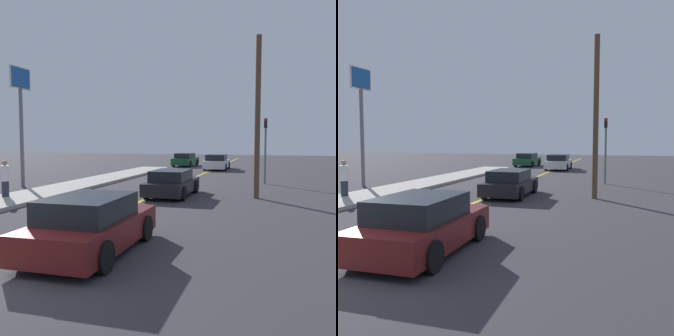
% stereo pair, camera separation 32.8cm
% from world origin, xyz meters
% --- Properties ---
extents(road_center_line, '(0.20, 60.00, 0.01)m').
position_xyz_m(road_center_line, '(0.00, 18.00, 0.00)').
color(road_center_line, gold).
rests_on(road_center_line, ground_plane).
extents(sidewalk_left, '(2.50, 26.79, 0.15)m').
position_xyz_m(sidewalk_left, '(-5.17, 13.39, 0.08)').
color(sidewalk_left, '#ADA89E').
rests_on(sidewalk_left, ground_plane).
extents(car_near_right_lane, '(1.99, 4.01, 1.33)m').
position_xyz_m(car_near_right_lane, '(1.47, 2.33, 0.64)').
color(car_near_right_lane, maroon).
rests_on(car_near_right_lane, ground_plane).
extents(car_ahead_center, '(1.88, 3.96, 1.21)m').
position_xyz_m(car_ahead_center, '(0.84, 11.24, 0.59)').
color(car_ahead_center, black).
rests_on(car_ahead_center, ground_plane).
extents(car_far_distant, '(2.07, 4.54, 1.32)m').
position_xyz_m(car_far_distant, '(0.33, 27.29, 0.63)').
color(car_far_distant, silver).
rests_on(car_far_distant, ground_plane).
extents(car_parked_left_lot, '(2.01, 4.11, 1.29)m').
position_xyz_m(car_parked_left_lot, '(-3.31, 30.49, 0.62)').
color(car_parked_left_lot, '#144728').
rests_on(car_parked_left_lot, ground_plane).
extents(pedestrian_far_standing, '(0.35, 0.35, 1.57)m').
position_xyz_m(pedestrian_far_standing, '(-5.74, 8.07, 0.93)').
color(pedestrian_far_standing, '#282D3D').
rests_on(pedestrian_far_standing, sidewalk_left).
extents(traffic_light, '(0.18, 0.40, 3.83)m').
position_xyz_m(traffic_light, '(4.78, 17.37, 2.37)').
color(traffic_light, slate).
rests_on(traffic_light, ground_plane).
extents(roadside_sign, '(0.20, 1.61, 6.54)m').
position_xyz_m(roadside_sign, '(-8.02, 12.16, 4.71)').
color(roadside_sign, slate).
rests_on(roadside_sign, ground_plane).
extents(utility_pole, '(0.24, 0.24, 7.11)m').
position_xyz_m(utility_pole, '(4.63, 11.62, 3.55)').
color(utility_pole, brown).
rests_on(utility_pole, ground_plane).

